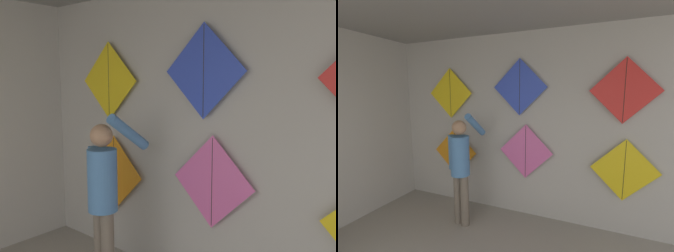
# 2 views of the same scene
# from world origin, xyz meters

# --- Properties ---
(back_panel) EXTENTS (5.31, 0.06, 2.80)m
(back_panel) POSITION_xyz_m (0.00, 3.65, 1.40)
(back_panel) COLOR #BCB7AD
(back_panel) RESTS_ON ground
(shopkeeper) EXTENTS (0.41, 0.54, 1.64)m
(shopkeeper) POSITION_xyz_m (-0.72, 2.99, 0.93)
(shopkeeper) COLOR #726656
(shopkeeper) RESTS_ON ground
(kite_0) EXTENTS (0.83, 0.01, 0.83)m
(kite_0) POSITION_xyz_m (-1.21, 3.56, 0.91)
(kite_0) COLOR orange
(kite_1) EXTENTS (0.83, 0.01, 0.83)m
(kite_1) POSITION_xyz_m (0.07, 3.56, 1.04)
(kite_1) COLOR pink
(kite_3) EXTENTS (0.83, 0.01, 0.83)m
(kite_3) POSITION_xyz_m (-1.27, 3.56, 1.91)
(kite_3) COLOR yellow
(kite_4) EXTENTS (0.83, 0.01, 0.83)m
(kite_4) POSITION_xyz_m (-0.03, 3.56, 2.00)
(kite_4) COLOR blue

